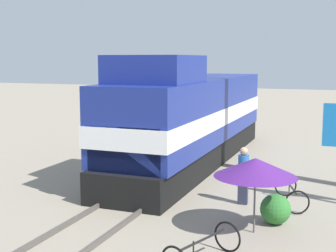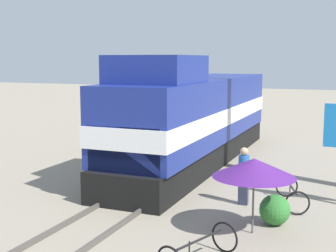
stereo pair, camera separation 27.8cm
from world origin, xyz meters
name	(u,v)px [view 2 (the right image)]	position (x,y,z in m)	size (l,w,h in m)	color
ground_plane	(142,196)	(0.00, 0.00, 0.00)	(120.00, 120.00, 0.00)	gray
rail_near	(122,192)	(-0.72, 0.00, 0.07)	(0.08, 31.97, 0.15)	#4C4742
rail_far	(161,197)	(0.72, 0.00, 0.07)	(0.08, 31.97, 0.15)	#4C4742
locomotive	(194,118)	(0.00, 5.28, 2.01)	(2.96, 14.56, 4.68)	black
vendor_umbrella	(254,168)	(4.14, -1.89, 1.77)	(2.17, 2.17, 2.01)	#4C4C4C
shrub_cluster	(275,210)	(4.57, -1.02, 0.43)	(0.85, 0.85, 0.85)	#2D722D
person_bystander	(244,173)	(3.34, 0.45, 1.00)	(0.34, 0.34, 1.83)	#2D3347
bicycle	(292,194)	(4.77, 0.92, 0.38)	(1.27, 2.04, 0.73)	black
bicycle_spare	(199,249)	(3.46, -4.27, 0.38)	(1.38, 2.12, 0.75)	black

